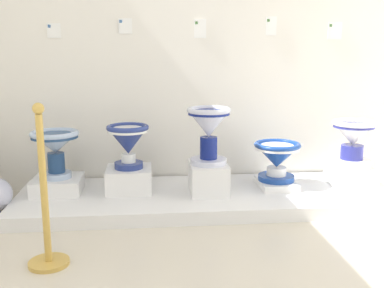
% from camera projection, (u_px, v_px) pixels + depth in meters
% --- Properties ---
extents(wall_back, '(3.90, 0.06, 3.10)m').
position_uv_depth(wall_back, '(202.00, 10.00, 3.81)').
color(wall_back, white).
rests_on(wall_back, ground_plane).
extents(display_platform, '(3.02, 0.94, 0.10)m').
position_uv_depth(display_platform, '(208.00, 197.00, 3.61)').
color(display_platform, white).
rests_on(display_platform, ground_plane).
extents(plinth_block_broad_patterned, '(0.38, 0.36, 0.12)m').
position_uv_depth(plinth_block_broad_patterned, '(58.00, 185.00, 3.55)').
color(plinth_block_broad_patterned, white).
rests_on(plinth_block_broad_patterned, display_platform).
extents(antique_toilet_broad_patterned, '(0.38, 0.38, 0.38)m').
position_uv_depth(antique_toilet_broad_patterned, '(55.00, 144.00, 3.48)').
color(antique_toilet_broad_patterned, '#A6BCDC').
rests_on(antique_toilet_broad_patterned, plinth_block_broad_patterned).
extents(plinth_block_tall_cobalt, '(0.36, 0.35, 0.19)m').
position_uv_depth(plinth_block_tall_cobalt, '(129.00, 179.00, 3.59)').
color(plinth_block_tall_cobalt, white).
rests_on(plinth_block_tall_cobalt, display_platform).
extents(antique_toilet_tall_cobalt, '(0.34, 0.34, 0.35)m').
position_uv_depth(antique_toilet_tall_cobalt, '(128.00, 140.00, 3.53)').
color(antique_toilet_tall_cobalt, navy).
rests_on(antique_toilet_tall_cobalt, plinth_block_tall_cobalt).
extents(plinth_block_central_ornate, '(0.29, 0.36, 0.24)m').
position_uv_depth(plinth_block_central_ornate, '(208.00, 178.00, 3.54)').
color(plinth_block_central_ornate, white).
rests_on(plinth_block_central_ornate, display_platform).
extents(antique_toilet_central_ornate, '(0.34, 0.34, 0.44)m').
position_uv_depth(antique_toilet_central_ornate, '(209.00, 126.00, 3.46)').
color(antique_toilet_central_ornate, silver).
rests_on(antique_toilet_central_ornate, plinth_block_central_ornate).
extents(plinth_block_rightmost, '(0.29, 0.38, 0.05)m').
position_uv_depth(plinth_block_rightmost, '(276.00, 183.00, 3.72)').
color(plinth_block_rightmost, white).
rests_on(plinth_block_rightmost, display_platform).
extents(antique_toilet_rightmost, '(0.38, 0.38, 0.32)m').
position_uv_depth(antique_toilet_rightmost, '(277.00, 156.00, 3.67)').
color(antique_toilet_rightmost, navy).
rests_on(antique_toilet_rightmost, plinth_block_rightmost).
extents(plinth_block_squat_floral, '(0.31, 0.38, 0.16)m').
position_uv_depth(plinth_block_squat_floral, '(350.00, 176.00, 3.73)').
color(plinth_block_squat_floral, white).
rests_on(plinth_block_squat_floral, display_platform).
extents(antique_toilet_squat_floral, '(0.35, 0.35, 0.39)m').
position_uv_depth(antique_toilet_squat_floral, '(353.00, 138.00, 3.67)').
color(antique_toilet_squat_floral, white).
rests_on(antique_toilet_squat_floral, plinth_block_squat_floral).
extents(info_placard_first, '(0.11, 0.01, 0.12)m').
position_uv_depth(info_placard_first, '(54.00, 30.00, 3.69)').
color(info_placard_first, white).
extents(info_placard_second, '(0.11, 0.01, 0.12)m').
position_uv_depth(info_placard_second, '(125.00, 26.00, 3.74)').
color(info_placard_second, white).
extents(info_placard_third, '(0.10, 0.01, 0.16)m').
position_uv_depth(info_placard_third, '(200.00, 28.00, 3.81)').
color(info_placard_third, white).
extents(info_placard_fourth, '(0.09, 0.01, 0.16)m').
position_uv_depth(info_placard_fourth, '(271.00, 26.00, 3.86)').
color(info_placard_fourth, white).
extents(info_placard_fifth, '(0.13, 0.01, 0.15)m').
position_uv_depth(info_placard_fifth, '(335.00, 31.00, 3.92)').
color(info_placard_fifth, white).
extents(stanchion_post_near_left, '(0.23, 0.23, 0.94)m').
position_uv_depth(stanchion_post_near_left, '(46.00, 216.00, 2.52)').
color(stanchion_post_near_left, gold).
rests_on(stanchion_post_near_left, ground_plane).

